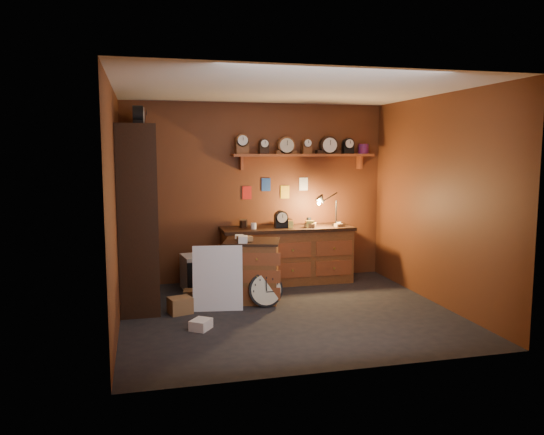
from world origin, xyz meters
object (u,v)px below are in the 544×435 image
at_px(low_cabinet, 252,268).
at_px(big_round_clock, 266,290).
at_px(shelving_unit, 136,207).
at_px(workbench, 287,252).

height_order(low_cabinet, big_round_clock, low_cabinet).
relative_size(shelving_unit, big_round_clock, 5.77).
relative_size(shelving_unit, workbench, 1.30).
bearing_deg(low_cabinet, shelving_unit, -176.45).
xyz_separation_m(shelving_unit, workbench, (2.19, 0.49, -0.78)).
relative_size(workbench, big_round_clock, 4.45).
relative_size(low_cabinet, big_round_clock, 2.02).
relative_size(shelving_unit, low_cabinet, 2.86).
height_order(shelving_unit, workbench, shelving_unit).
height_order(workbench, low_cabinet, workbench).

